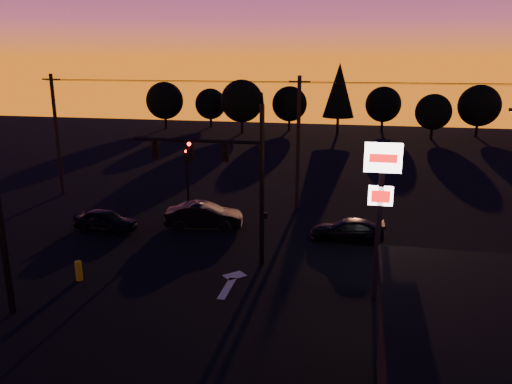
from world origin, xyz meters
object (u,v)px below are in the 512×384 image
pylon_sign (381,188)px  suv_parked (468,326)px  car_mid (204,216)px  bollard (79,271)px  car_left (105,220)px  secondary_signal (187,171)px  traffic_signal_mast (230,168)px  car_right (347,230)px

pylon_sign → suv_parked: bearing=-43.7°
pylon_sign → suv_parked: (3.22, -3.08, -4.20)m
car_mid → pylon_sign: bearing=-135.7°
pylon_sign → bollard: pylon_sign is taller
car_left → car_mid: bearing=-66.5°
secondary_signal → suv_parked: size_ratio=0.85×
pylon_sign → suv_parked: pylon_sign is taller
car_left → car_mid: size_ratio=0.82×
secondary_signal → suv_parked: bearing=-40.6°
traffic_signal_mast → secondary_signal: 9.19m
car_left → traffic_signal_mast: bearing=-103.5°
bollard → car_mid: bearing=67.5°
pylon_sign → car_mid: bearing=143.9°
traffic_signal_mast → suv_parked: bearing=-28.4°
secondary_signal → car_mid: (1.95, -2.66, -2.09)m
car_left → suv_parked: (18.93, -8.61, 0.06)m
traffic_signal_mast → pylon_sign: bearing=-19.4°
suv_parked → secondary_signal: bearing=108.7°
traffic_signal_mast → car_right: size_ratio=2.04×
traffic_signal_mast → car_left: size_ratio=2.24×
bollard → car_right: car_right is taller
pylon_sign → car_mid: 13.11m
car_right → secondary_signal: bearing=-107.5°
traffic_signal_mast → car_mid: 7.03m
car_left → bollard: bearing=-155.8°
traffic_signal_mast → pylon_sign: (7.10, -2.49, -0.02)m
bollard → car_right: size_ratio=0.23×
traffic_signal_mast → car_right: (5.71, 4.44, -4.33)m
traffic_signal_mast → suv_parked: traffic_signal_mast is taller
car_left → car_right: car_left is taller
secondary_signal → pylon_sign: bearing=-39.8°
bollard → car_left: 6.96m
traffic_signal_mast → secondary_signal: traffic_signal_mast is taller
pylon_sign → car_right: bearing=101.3°
traffic_signal_mast → car_left: (-8.61, 3.04, -4.28)m
secondary_signal → suv_parked: secondary_signal is taller
traffic_signal_mast → car_mid: traffic_signal_mast is taller
secondary_signal → car_left: bearing=-129.8°
suv_parked → car_left: bearing=124.9°
pylon_sign → car_right: (-1.39, 6.94, -4.31)m
suv_parked → car_right: bearing=84.1°
pylon_sign → car_left: (-15.71, 5.53, -4.26)m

